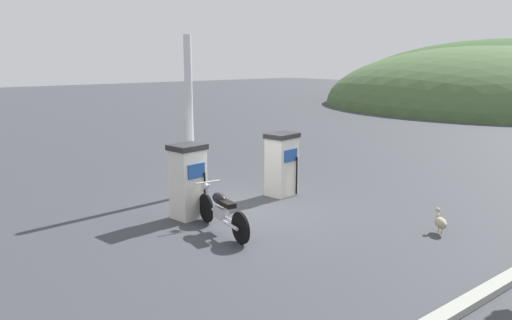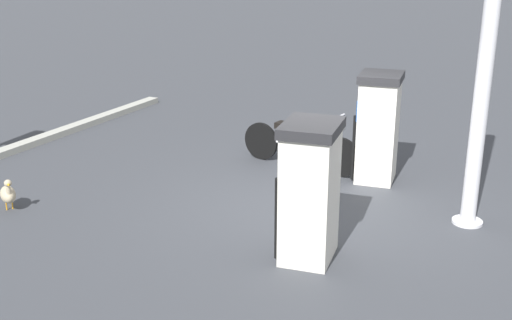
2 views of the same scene
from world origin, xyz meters
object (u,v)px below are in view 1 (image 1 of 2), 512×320
canopy_support_pole (189,120)px  fuel_pump_far (282,164)px  wandering_duck (441,222)px  motorcycle_near_pump (221,210)px  fuel_pump_near (188,181)px

canopy_support_pole → fuel_pump_far: bearing=49.3°
fuel_pump_far → wandering_duck: fuel_pump_far is taller
motorcycle_near_pump → wandering_duck: 4.55m
fuel_pump_far → canopy_support_pole: size_ratio=0.40×
fuel_pump_far → canopy_support_pole: bearing=-130.7°
fuel_pump_near → wandering_duck: 5.49m
fuel_pump_far → canopy_support_pole: canopy_support_pole is taller
fuel_pump_far → motorcycle_near_pump: bearing=-66.7°
fuel_pump_near → motorcycle_near_pump: bearing=-0.5°
fuel_pump_near → fuel_pump_far: size_ratio=1.02×
wandering_duck → motorcycle_near_pump: bearing=-131.6°
wandering_duck → canopy_support_pole: size_ratio=0.12×
fuel_pump_far → fuel_pump_near: bearing=-90.0°
canopy_support_pole → motorcycle_near_pump: bearing=-21.2°
fuel_pump_far → motorcycle_near_pump: size_ratio=0.77×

